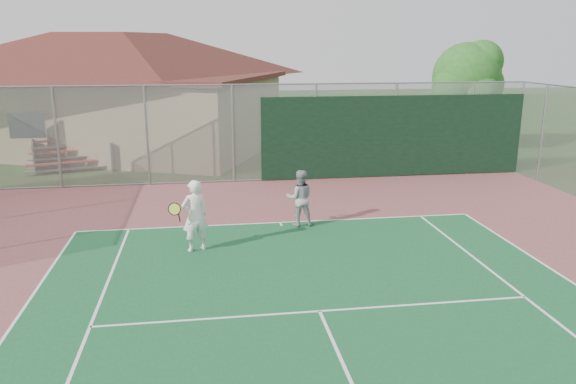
{
  "coord_description": "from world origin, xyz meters",
  "views": [
    {
      "loc": [
        -1.99,
        -2.94,
        4.8
      ],
      "look_at": [
        -0.03,
        10.21,
        1.33
      ],
      "focal_mm": 35.0,
      "sensor_mm": 36.0,
      "label": 1
    }
  ],
  "objects_px": {
    "player_white_front": "(195,216)",
    "player_grey_back": "(300,199)",
    "clubhouse": "(116,80)",
    "tree": "(468,79)",
    "bleachers": "(71,154)"
  },
  "relations": [
    {
      "from": "player_white_front",
      "to": "player_grey_back",
      "type": "relative_size",
      "value": 1.13
    },
    {
      "from": "clubhouse",
      "to": "tree",
      "type": "bearing_deg",
      "value": 11.25
    },
    {
      "from": "clubhouse",
      "to": "player_grey_back",
      "type": "bearing_deg",
      "value": -41.41
    },
    {
      "from": "bleachers",
      "to": "tree",
      "type": "distance_m",
      "value": 17.62
    },
    {
      "from": "tree",
      "to": "player_grey_back",
      "type": "relative_size",
      "value": 3.28
    },
    {
      "from": "clubhouse",
      "to": "player_white_front",
      "type": "relative_size",
      "value": 10.04
    },
    {
      "from": "bleachers",
      "to": "tree",
      "type": "xyz_separation_m",
      "value": [
        17.35,
        1.38,
        2.74
      ]
    },
    {
      "from": "bleachers",
      "to": "player_white_front",
      "type": "distance_m",
      "value": 11.44
    },
    {
      "from": "clubhouse",
      "to": "bleachers",
      "type": "relative_size",
      "value": 5.02
    },
    {
      "from": "bleachers",
      "to": "player_white_front",
      "type": "bearing_deg",
      "value": -80.29
    },
    {
      "from": "player_white_front",
      "to": "player_grey_back",
      "type": "height_order",
      "value": "player_white_front"
    },
    {
      "from": "player_white_front",
      "to": "bleachers",
      "type": "bearing_deg",
      "value": -83.82
    },
    {
      "from": "clubhouse",
      "to": "tree",
      "type": "relative_size",
      "value": 3.44
    },
    {
      "from": "player_white_front",
      "to": "player_grey_back",
      "type": "distance_m",
      "value": 3.22
    },
    {
      "from": "clubhouse",
      "to": "tree",
      "type": "height_order",
      "value": "clubhouse"
    }
  ]
}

